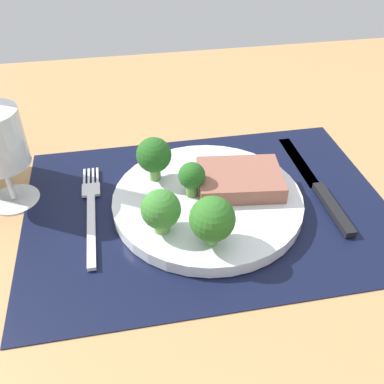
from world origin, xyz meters
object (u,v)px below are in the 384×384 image
(plate, at_px, (207,201))
(fork, at_px, (91,211))
(steak, at_px, (240,179))
(knife, at_px, (319,188))

(plate, xyz_separation_m, fork, (-0.15, 0.01, -0.01))
(fork, bearing_deg, steak, -1.55)
(plate, relative_size, fork, 1.26)
(steak, height_order, knife, steak)
(steak, relative_size, fork, 0.56)
(steak, distance_m, fork, 0.19)
(steak, height_order, fork, steak)
(steak, distance_m, knife, 0.11)
(steak, bearing_deg, plate, -163.66)
(plate, xyz_separation_m, knife, (0.16, 0.01, -0.00))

